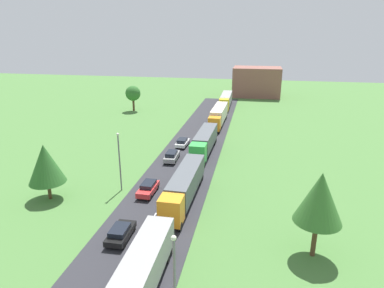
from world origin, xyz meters
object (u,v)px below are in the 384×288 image
(tree_oak, at_px, (320,198))
(tree_birch, at_px, (133,94))
(car_fourth, at_px, (172,156))
(lamppost_second, at_px, (119,159))
(truck_fourth, at_px, (219,115))
(car_fifth, at_px, (182,142))
(truck_lead, at_px, (140,274))
(truck_second, at_px, (184,185))
(tree_maple, at_px, (45,164))
(truck_fifth, at_px, (226,100))
(distant_building, at_px, (257,82))
(lamppost_lead, at_px, (175,282))
(car_second, at_px, (120,233))
(car_third, at_px, (148,188))
(truck_third, at_px, (204,141))

(tree_oak, relative_size, tree_birch, 1.28)
(car_fourth, bearing_deg, lamppost_second, -108.91)
(truck_fourth, distance_m, car_fifth, 16.99)
(car_fifth, distance_m, tree_oak, 34.10)
(truck_lead, height_order, truck_second, truck_lead)
(car_fifth, bearing_deg, tree_maple, -117.78)
(truck_fifth, distance_m, distant_building, 20.83)
(lamppost_second, relative_size, tree_maple, 1.10)
(car_fourth, relative_size, lamppost_lead, 0.58)
(truck_fifth, distance_m, car_fourth, 41.50)
(truck_fifth, distance_m, tree_oak, 63.81)
(tree_maple, bearing_deg, tree_oak, -10.37)
(truck_second, distance_m, truck_fifth, 53.92)
(car_second, distance_m, car_fifth, 29.16)
(lamppost_lead, bearing_deg, truck_lead, 139.38)
(car_fifth, xyz_separation_m, tree_maple, (-11.88, -22.56, 3.84))
(truck_second, bearing_deg, car_fourth, 110.63)
(truck_fifth, bearing_deg, car_fourth, -96.48)
(truck_lead, xyz_separation_m, distant_building, (7.73, 89.21, 2.43))
(truck_second, distance_m, truck_fourth, 36.22)
(car_third, distance_m, car_fourth, 11.87)
(truck_lead, relative_size, lamppost_lead, 1.58)
(truck_third, distance_m, truck_fourth, 18.92)
(car_second, relative_size, tree_maple, 0.60)
(truck_third, bearing_deg, tree_maple, -129.27)
(car_fifth, bearing_deg, truck_fifth, 82.41)
(distant_building, bearing_deg, truck_fifth, -112.16)
(truck_fourth, relative_size, car_fifth, 3.49)
(truck_lead, distance_m, truck_fifth, 70.05)
(truck_fifth, bearing_deg, distant_building, 67.84)
(car_third, height_order, distant_building, distant_building)
(distant_building, bearing_deg, lamppost_second, -102.86)
(truck_fifth, relative_size, tree_maple, 2.00)
(car_second, relative_size, tree_oak, 0.51)
(truck_fifth, xyz_separation_m, tree_maple, (-16.41, -56.55, 2.54))
(truck_second, relative_size, lamppost_lead, 1.81)
(car_second, distance_m, lamppost_second, 11.86)
(car_fifth, bearing_deg, car_fourth, -91.18)
(truck_lead, bearing_deg, car_second, 123.18)
(truck_lead, distance_m, truck_fourth, 52.35)
(tree_birch, bearing_deg, distant_building, 41.56)
(truck_second, xyz_separation_m, lamppost_lead, (3.47, -19.13, 2.33))
(tree_birch, bearing_deg, truck_second, -62.99)
(truck_second, xyz_separation_m, truck_fifth, (-0.10, 53.92, 0.02))
(car_third, bearing_deg, tree_oak, -25.63)
(truck_lead, xyz_separation_m, tree_maple, (-16.49, 13.50, 2.58))
(car_third, relative_size, tree_birch, 0.67)
(car_second, relative_size, car_fifth, 1.02)
(lamppost_second, bearing_deg, truck_third, 62.13)
(truck_third, distance_m, car_second, 26.92)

